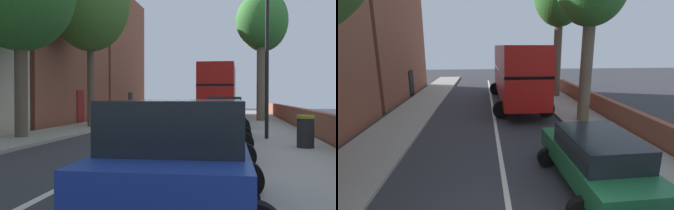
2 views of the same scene
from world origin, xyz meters
The scene contains 16 objects.
ground_plane centered at (0.00, 0.00, 0.00)m, with size 84.00×84.00×0.00m, color #333338.
road_centre_line centered at (0.00, 0.00, 0.00)m, with size 0.16×54.00×0.01m, color silver.
sidewalk_left centered at (-4.90, 0.00, 0.06)m, with size 2.60×60.00×0.12m, color #9E998E.
sidewalk_right centered at (4.90, 0.00, 0.06)m, with size 2.60×60.00×0.12m, color #9E998E.
terraced_houses_left centered at (-8.50, 0.76, 4.76)m, with size 4.07×47.52×10.89m.
boundary_wall_right centered at (6.45, 0.00, 0.55)m, with size 0.36×54.00×1.09m, color brown.
double_decker_bus centered at (1.70, 14.35, 2.35)m, with size 3.58×10.45×4.06m.
parked_car_grey_right_0 centered at (2.50, -2.17, 0.91)m, with size 2.55×4.42×1.57m.
parked_car_green_right_2 centered at (2.50, 3.40, 0.96)m, with size 2.61×4.55×1.70m.
parked_car_blue_right_3 centered at (2.50, -12.90, 0.93)m, with size 2.48×4.38×1.65m.
parked_car_white_right_5 centered at (2.50, -7.38, 0.93)m, with size 2.43×4.54×1.63m.
street_tree_right_3 centered at (5.25, 16.59, 7.84)m, with size 4.01×4.01×10.40m.
street_tree_left_4 centered at (-4.55, 2.66, 6.77)m, with size 4.24×4.24×9.35m.
street_tree_right_5 centered at (4.73, 9.68, 6.58)m, with size 3.38×3.38×8.45m.
lamppost_right centered at (4.30, -2.50, 3.81)m, with size 0.32×0.32×6.31m.
litter_bin_right centered at (5.30, -5.13, 0.63)m, with size 0.55×0.55×1.01m.
Camera 1 is at (3.26, -18.38, 1.69)m, focal length 44.09 mm.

